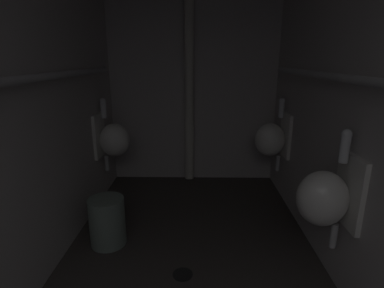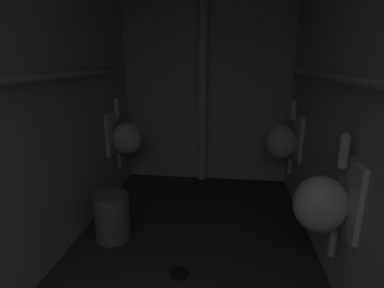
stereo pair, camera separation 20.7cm
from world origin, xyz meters
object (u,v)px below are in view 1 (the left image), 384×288
at_px(urinal_right_far, 272,139).
at_px(floor_drain, 183,274).
at_px(urinal_right_mid, 326,197).
at_px(standpipe_back_wall, 189,79).
at_px(waste_bin, 107,221).
at_px(urinal_left_mid, 113,139).

bearing_deg(urinal_right_far, floor_drain, -125.03).
relative_size(urinal_right_mid, urinal_right_far, 1.00).
bearing_deg(urinal_right_far, standpipe_back_wall, 152.05).
xyz_separation_m(floor_drain, waste_bin, (-0.61, 0.36, 0.19)).
xyz_separation_m(urinal_right_far, waste_bin, (-1.48, -0.87, -0.45)).
height_order(urinal_right_mid, waste_bin, urinal_right_mid).
height_order(urinal_right_mid, urinal_right_far, same).
relative_size(floor_drain, waste_bin, 0.36).
distance_m(urinal_right_far, floor_drain, 1.64).
distance_m(urinal_left_mid, standpipe_back_wall, 1.07).
relative_size(urinal_right_far, floor_drain, 5.39).
bearing_deg(floor_drain, urinal_right_mid, -6.98).
relative_size(standpipe_back_wall, waste_bin, 6.12).
distance_m(urinal_right_far, standpipe_back_wall, 1.12).
bearing_deg(waste_bin, urinal_right_far, 30.45).
bearing_deg(urinal_right_mid, waste_bin, 162.38).
distance_m(urinal_left_mid, urinal_right_mid, 2.08).
xyz_separation_m(urinal_left_mid, standpipe_back_wall, (0.77, 0.49, 0.57)).
height_order(urinal_left_mid, urinal_right_mid, same).
relative_size(urinal_right_mid, waste_bin, 1.94).
bearing_deg(standpipe_back_wall, floor_drain, -90.18).
bearing_deg(urinal_right_mid, urinal_left_mid, 141.38).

